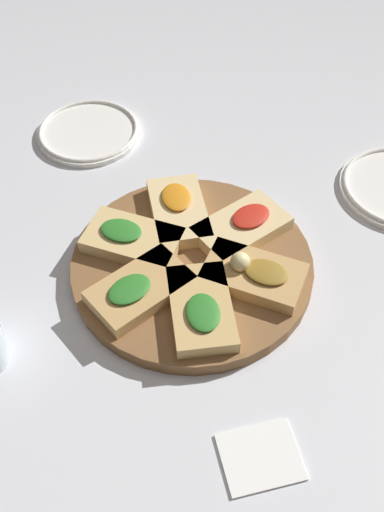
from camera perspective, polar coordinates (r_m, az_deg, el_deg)
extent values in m
plane|color=silver|center=(0.97, 0.00, -1.40)|extent=(3.00, 3.00, 0.00)
cylinder|color=brown|center=(0.97, 0.00, -0.94)|extent=(0.39, 0.39, 0.02)
cube|color=#E5C689|center=(1.02, -1.08, 4.30)|extent=(0.09, 0.16, 0.02)
ellipsoid|color=orange|center=(1.02, -1.29, 5.68)|extent=(0.05, 0.07, 0.01)
cube|color=#DBB775|center=(0.97, -5.67, 1.54)|extent=(0.18, 0.16, 0.02)
ellipsoid|color=#2D7A28|center=(0.97, -6.77, 2.46)|extent=(0.08, 0.08, 0.01)
cube|color=tan|center=(0.91, -4.94, -3.16)|extent=(0.18, 0.15, 0.02)
ellipsoid|color=#2D7A28|center=(0.89, -5.98, -3.15)|extent=(0.08, 0.08, 0.01)
cube|color=tan|center=(0.88, 0.87, -4.98)|extent=(0.10, 0.16, 0.02)
ellipsoid|color=#2D7A28|center=(0.86, 1.07, -5.38)|extent=(0.05, 0.07, 0.01)
cube|color=tan|center=(0.93, 5.87, -1.81)|extent=(0.18, 0.16, 0.02)
ellipsoid|color=olive|center=(0.91, 7.08, -1.52)|extent=(0.08, 0.08, 0.01)
sphere|color=beige|center=(0.91, 4.62, -0.56)|extent=(0.03, 0.03, 0.03)
cube|color=#E5C689|center=(0.99, 4.73, 2.70)|extent=(0.18, 0.14, 0.02)
ellipsoid|color=red|center=(0.99, 5.63, 3.82)|extent=(0.08, 0.07, 0.01)
cylinder|color=white|center=(1.25, -9.79, 11.51)|extent=(0.21, 0.21, 0.01)
torus|color=white|center=(1.24, -9.83, 11.76)|extent=(0.20, 0.20, 0.01)
cube|color=white|center=(0.81, 6.52, -18.42)|extent=(0.10, 0.09, 0.01)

